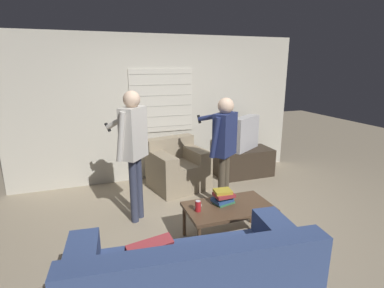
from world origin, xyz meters
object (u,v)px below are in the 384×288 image
at_px(book_stack, 223,197).
at_px(soda_can, 198,206).
at_px(couch_blue, 191,285).
at_px(person_right_standing, 224,140).
at_px(tv, 245,133).
at_px(person_left_standing, 133,141).
at_px(armchair_beige, 177,168).
at_px(coffee_table, 228,209).
at_px(spare_remote, 198,207).

height_order(book_stack, soda_can, book_stack).
bearing_deg(couch_blue, person_right_standing, 63.82).
bearing_deg(tv, book_stack, 21.47).
xyz_separation_m(person_left_standing, soda_can, (0.57, -0.85, -0.60)).
height_order(person_right_standing, soda_can, person_right_standing).
height_order(armchair_beige, tv, tv).
height_order(couch_blue, book_stack, couch_blue).
relative_size(couch_blue, soda_can, 15.70).
distance_m(armchair_beige, book_stack, 1.68).
relative_size(couch_blue, tv, 2.78).
height_order(person_left_standing, soda_can, person_left_standing).
relative_size(couch_blue, person_left_standing, 1.14).
relative_size(couch_blue, book_stack, 7.11).
bearing_deg(coffee_table, person_left_standing, 138.18).
bearing_deg(spare_remote, person_left_standing, 171.20).
bearing_deg(couch_blue, soda_can, 72.37).
xyz_separation_m(couch_blue, tv, (2.04, 2.83, 0.49)).
height_order(couch_blue, armchair_beige, couch_blue).
bearing_deg(soda_can, coffee_table, -0.25).
bearing_deg(person_left_standing, tv, -24.44).
bearing_deg(person_right_standing, soda_can, -168.04).
distance_m(armchair_beige, soda_can, 1.77).
bearing_deg(person_right_standing, book_stack, -152.46).
height_order(couch_blue, spare_remote, couch_blue).
relative_size(armchair_beige, spare_remote, 8.40).
relative_size(tv, soda_can, 5.64).
relative_size(person_right_standing, soda_can, 12.82).
distance_m(couch_blue, tv, 3.52).
bearing_deg(coffee_table, person_right_standing, 69.34).
distance_m(person_left_standing, soda_can, 1.19).
relative_size(book_stack, spare_remote, 2.30).
distance_m(book_stack, soda_can, 0.36).
distance_m(coffee_table, book_stack, 0.15).
height_order(armchair_beige, person_left_standing, person_left_standing).
bearing_deg(armchair_beige, coffee_table, 81.17).
relative_size(tv, spare_remote, 5.86).
distance_m(soda_can, spare_remote, 0.09).
bearing_deg(book_stack, soda_can, -167.30).
bearing_deg(person_right_standing, tv, 11.01).
distance_m(couch_blue, coffee_table, 1.26).
relative_size(couch_blue, armchair_beige, 1.94).
xyz_separation_m(couch_blue, person_right_standing, (1.11, 1.78, 0.69)).
height_order(coffee_table, soda_can, soda_can).
bearing_deg(soda_can, spare_remote, 71.46).
xyz_separation_m(tv, person_right_standing, (-0.93, -1.05, 0.20)).
xyz_separation_m(coffee_table, book_stack, (-0.03, 0.08, 0.13)).
bearing_deg(coffee_table, soda_can, 179.75).
relative_size(armchair_beige, person_left_standing, 0.58).
distance_m(tv, soda_can, 2.49).
xyz_separation_m(tv, spare_remote, (-1.60, -1.79, -0.37)).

